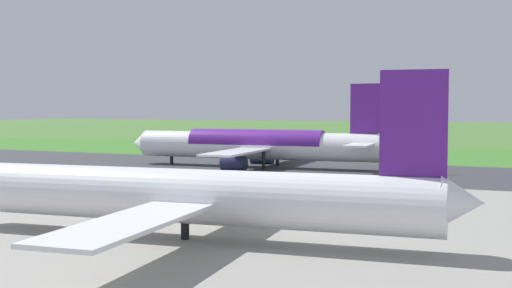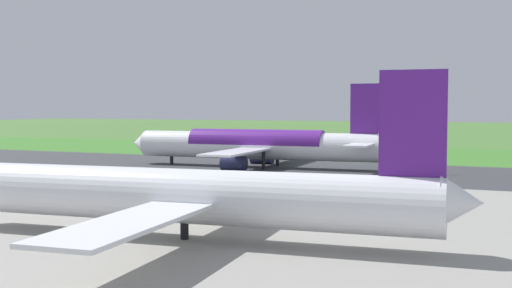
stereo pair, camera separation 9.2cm
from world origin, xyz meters
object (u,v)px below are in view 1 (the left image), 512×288
at_px(airliner_main, 258,145).
at_px(no_stopping_sign, 323,148).
at_px(traffic_cone_orange, 299,153).
at_px(airliner_parked_mid, 188,195).

distance_m(airliner_main, no_stopping_sign, 40.04).
height_order(no_stopping_sign, traffic_cone_orange, no_stopping_sign).
relative_size(airliner_main, traffic_cone_orange, 98.43).
relative_size(airliner_parked_mid, traffic_cone_orange, 90.01).
bearing_deg(airliner_parked_mid, traffic_cone_orange, -75.06).
height_order(airliner_main, airliner_parked_mid, airliner_main).
bearing_deg(airliner_main, traffic_cone_orange, -81.91).
xyz_separation_m(airliner_main, traffic_cone_orange, (5.26, -37.01, -4.08)).
distance_m(no_stopping_sign, traffic_cone_orange, 6.08).
bearing_deg(traffic_cone_orange, airliner_main, 98.09).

